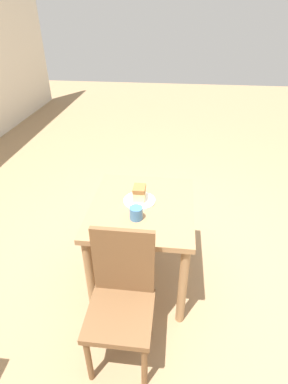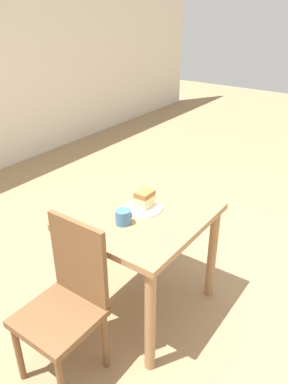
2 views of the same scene
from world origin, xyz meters
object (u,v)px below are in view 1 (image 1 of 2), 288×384
plate (139,201)px  cake_slice (139,193)px  chair_near_window (122,297)px  coffee_mug (136,213)px  dining_table_near (142,219)px

plate → cake_slice: cake_slice is taller
chair_near_window → cake_slice: size_ratio=8.07×
plate → coffee_mug: bearing=-178.7°
cake_slice → coffee_mug: cake_slice is taller
chair_near_window → cake_slice: 0.73m
chair_near_window → plate: chair_near_window is taller
chair_near_window → plate: size_ratio=3.93×
cake_slice → coffee_mug: (-0.22, -0.01, -0.02)m
dining_table_near → cake_slice: 0.20m
dining_table_near → chair_near_window: (-0.60, 0.05, -0.13)m
cake_slice → coffee_mug: bearing=-178.4°
plate → chair_near_window: bearing=177.7°
cake_slice → plate: bearing=-173.2°
dining_table_near → coffee_mug: coffee_mug is taller
chair_near_window → cake_slice: (0.66, -0.02, 0.31)m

